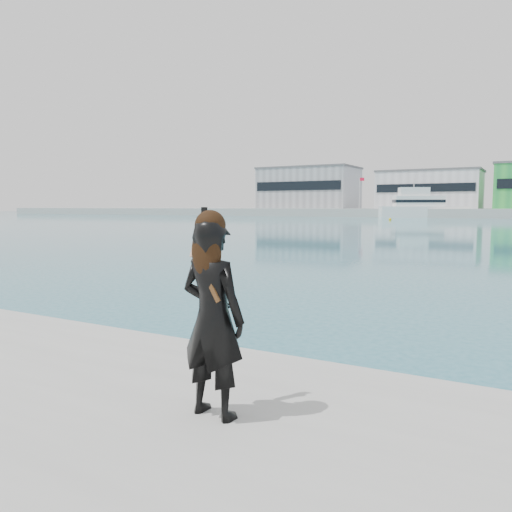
{
  "coord_description": "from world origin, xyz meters",
  "views": [
    {
      "loc": [
        1.56,
        -3.96,
        2.47
      ],
      "look_at": [
        -0.62,
        -0.07,
        2.02
      ],
      "focal_mm": 35.0,
      "sensor_mm": 36.0,
      "label": 1
    }
  ],
  "objects": [
    {
      "name": "flagpole_left",
      "position": [
        -37.91,
        121.0,
        6.54
      ],
      "size": [
        1.28,
        0.16,
        8.0
      ],
      "color": "silver",
      "rests_on": "far_quay"
    },
    {
      "name": "ground",
      "position": [
        0.0,
        0.0,
        0.0
      ],
      "size": [
        500.0,
        500.0,
        0.0
      ],
      "primitive_type": "plane",
      "color": "#196675",
      "rests_on": "ground"
    },
    {
      "name": "warehouse_white",
      "position": [
        -22.0,
        127.98,
        6.76
      ],
      "size": [
        24.48,
        15.35,
        9.5
      ],
      "color": "silver",
      "rests_on": "far_quay"
    },
    {
      "name": "woman",
      "position": [
        -0.62,
        -0.77,
        1.64
      ],
      "size": [
        0.6,
        0.42,
        1.66
      ],
      "rotation": [
        0.0,
        0.0,
        3.07
      ],
      "color": "black",
      "rests_on": "near_quay"
    },
    {
      "name": "buoy_far",
      "position": [
        -21.67,
        88.02,
        0.0
      ],
      "size": [
        0.5,
        0.5,
        0.5
      ],
      "primitive_type": "sphere",
      "color": "yellow",
      "rests_on": "ground"
    },
    {
      "name": "motor_yacht",
      "position": [
        -21.03,
        112.0,
        2.48
      ],
      "size": [
        19.42,
        12.66,
        8.84
      ],
      "rotation": [
        0.0,
        0.0,
        0.43
      ],
      "color": "white",
      "rests_on": "ground"
    },
    {
      "name": "warehouse_grey_left",
      "position": [
        -55.0,
        127.98,
        7.76
      ],
      "size": [
        26.52,
        16.36,
        11.5
      ],
      "color": "gray",
      "rests_on": "far_quay"
    }
  ]
}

